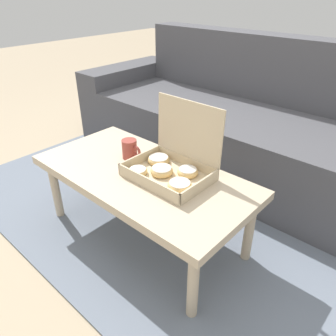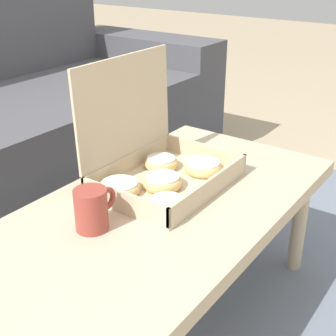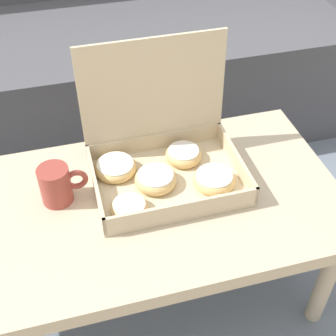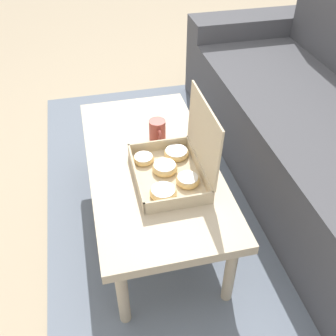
# 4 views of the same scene
# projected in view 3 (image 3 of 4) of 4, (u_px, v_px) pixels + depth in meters

# --- Properties ---
(ground_plane) EXTENTS (12.00, 12.00, 0.00)m
(ground_plane) POSITION_uv_depth(u_px,v_px,m) (123.00, 256.00, 1.48)
(ground_plane) COLOR tan
(area_rug) EXTENTS (2.59, 1.89, 0.01)m
(area_rug) POSITION_uv_depth(u_px,v_px,m) (107.00, 190.00, 1.69)
(area_rug) COLOR slate
(area_rug) RESTS_ON ground_plane
(couch) EXTENTS (2.47, 0.83, 0.86)m
(couch) POSITION_uv_depth(u_px,v_px,m) (79.00, 51.00, 1.86)
(couch) COLOR #4C4C51
(couch) RESTS_ON ground_plane
(coffee_table) EXTENTS (1.06, 0.53, 0.38)m
(coffee_table) POSITION_uv_depth(u_px,v_px,m) (126.00, 216.00, 1.14)
(coffee_table) COLOR #C6B293
(coffee_table) RESTS_ON ground_plane
(pastry_box) EXTENTS (0.37, 0.28, 0.33)m
(pastry_box) POSITION_uv_depth(u_px,v_px,m) (162.00, 160.00, 1.16)
(pastry_box) COLOR beige
(pastry_box) RESTS_ON coffee_table
(coffee_mug) EXTENTS (0.12, 0.07, 0.10)m
(coffee_mug) POSITION_uv_depth(u_px,v_px,m) (57.00, 185.00, 1.10)
(coffee_mug) COLOR #993D33
(coffee_mug) RESTS_ON coffee_table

